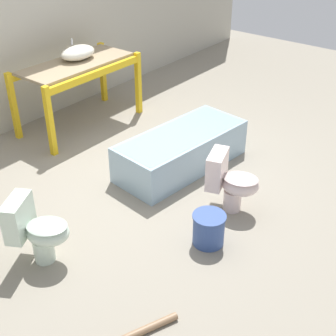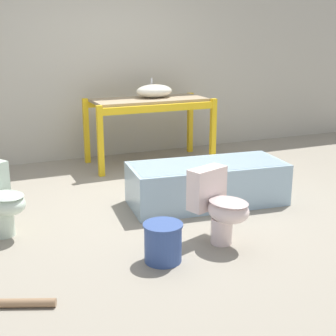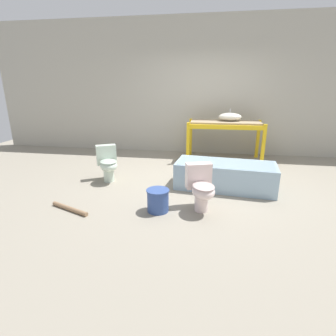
{
  "view_description": "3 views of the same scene",
  "coord_description": "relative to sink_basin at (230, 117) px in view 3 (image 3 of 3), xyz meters",
  "views": [
    {
      "loc": [
        -3.32,
        -3.16,
        2.9
      ],
      "look_at": [
        -0.35,
        -0.8,
        0.57
      ],
      "focal_mm": 50.0,
      "sensor_mm": 36.0,
      "label": 1
    },
    {
      "loc": [
        -1.74,
        -4.43,
        1.72
      ],
      "look_at": [
        -0.2,
        -0.9,
        0.62
      ],
      "focal_mm": 50.0,
      "sensor_mm": 36.0,
      "label": 2
    },
    {
      "loc": [
        0.22,
        -4.55,
        1.66
      ],
      "look_at": [
        -0.37,
        -0.9,
        0.48
      ],
      "focal_mm": 28.0,
      "sensor_mm": 36.0,
      "label": 3
    }
  ],
  "objects": [
    {
      "name": "shelving_rack",
      "position": [
        -0.1,
        -0.06,
        -0.23
      ],
      "size": [
        1.66,
        0.78,
        0.89
      ],
      "color": "yellow",
      "rests_on": "ground_plane"
    },
    {
      "name": "sink_basin",
      "position": [
        0.0,
        0.0,
        0.0
      ],
      "size": [
        0.5,
        0.34,
        0.26
      ],
      "color": "silver",
      "rests_on": "shelving_rack"
    },
    {
      "name": "bathtub_main",
      "position": [
        -0.14,
        -1.82,
        -0.73
      ],
      "size": [
        1.68,
        0.84,
        0.44
      ],
      "rotation": [
        0.0,
        0.0,
        -0.11
      ],
      "color": "#99B7CC",
      "rests_on": "ground_plane"
    },
    {
      "name": "warehouse_wall_rear",
      "position": [
        -0.64,
        0.61,
        0.62
      ],
      "size": [
        10.8,
        0.08,
        3.2
      ],
      "color": "#B2AD9E",
      "rests_on": "ground_plane"
    },
    {
      "name": "bucket_white",
      "position": [
        -1.08,
        -2.85,
        -0.82
      ],
      "size": [
        0.31,
        0.31,
        0.31
      ],
      "color": "#334C8C",
      "rests_on": "ground_plane"
    },
    {
      "name": "loose_pipe",
      "position": [
        -2.29,
        -3.04,
        -0.95
      ],
      "size": [
        0.64,
        0.31,
        0.06
      ],
      "color": "#8C6B4C",
      "rests_on": "ground_plane"
    },
    {
      "name": "toilet_far",
      "position": [
        -0.5,
        -2.72,
        -0.64
      ],
      "size": [
        0.47,
        0.59,
        0.63
      ],
      "rotation": [
        0.0,
        0.0,
        0.33
      ],
      "color": "silver",
      "rests_on": "ground_plane"
    },
    {
      "name": "ground_plane",
      "position": [
        -0.64,
        -1.51,
        -0.98
      ],
      "size": [
        12.0,
        12.0,
        0.0
      ],
      "primitive_type": "plane",
      "color": "gray"
    },
    {
      "name": "toilet_near",
      "position": [
        -2.2,
        -1.82,
        -0.64
      ],
      "size": [
        0.54,
        0.6,
        0.63
      ],
      "rotation": [
        0.0,
        0.0,
        0.52
      ],
      "color": "silver",
      "rests_on": "ground_plane"
    }
  ]
}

